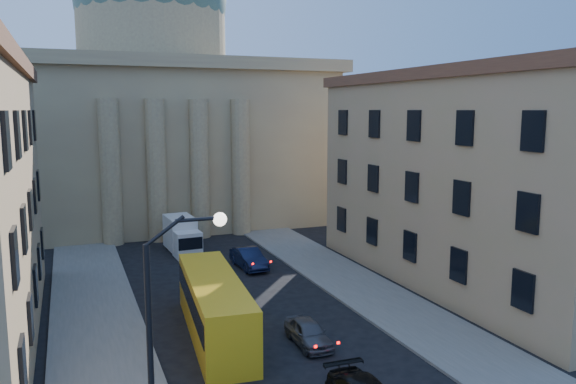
# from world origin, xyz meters

# --- Properties ---
(sidewalk_left) EXTENTS (5.00, 60.00, 0.15)m
(sidewalk_left) POSITION_xyz_m (-8.50, 18.00, 0.07)
(sidewalk_left) COLOR #5F5D57
(sidewalk_left) RESTS_ON ground
(sidewalk_right) EXTENTS (5.00, 60.00, 0.15)m
(sidewalk_right) POSITION_xyz_m (8.50, 18.00, 0.07)
(sidewalk_right) COLOR #5F5D57
(sidewalk_right) RESTS_ON ground
(church) EXTENTS (68.02, 28.76, 36.60)m
(church) POSITION_xyz_m (0.00, 55.47, 11.88)
(church) COLOR #8B7355
(church) RESTS_ON ground
(building_right) EXTENTS (11.60, 26.60, 14.70)m
(building_right) POSITION_xyz_m (17.00, 22.00, 7.42)
(building_right) COLOR tan
(building_right) RESTS_ON ground
(street_lamp) EXTENTS (2.62, 0.44, 8.83)m
(street_lamp) POSITION_xyz_m (-6.97, 8.00, 5.29)
(street_lamp) COLOR black
(street_lamp) RESTS_ON ground
(car_right_far) EXTENTS (1.57, 3.83, 1.30)m
(car_right_far) POSITION_xyz_m (1.52, 16.29, 0.65)
(car_right_far) COLOR #47474B
(car_right_far) RESTS_ON ground
(car_right_distant) EXTENTS (1.87, 4.72, 1.53)m
(car_right_distant) POSITION_xyz_m (3.00, 30.99, 0.76)
(car_right_distant) COLOR black
(car_right_distant) RESTS_ON ground
(city_bus) EXTENTS (3.57, 11.45, 3.18)m
(city_bus) POSITION_xyz_m (-2.66, 19.25, 1.71)
(city_bus) COLOR gold
(city_bus) RESTS_ON ground
(box_truck) EXTENTS (2.39, 5.50, 2.97)m
(box_truck) POSITION_xyz_m (-0.80, 37.62, 1.41)
(box_truck) COLOR silver
(box_truck) RESTS_ON ground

